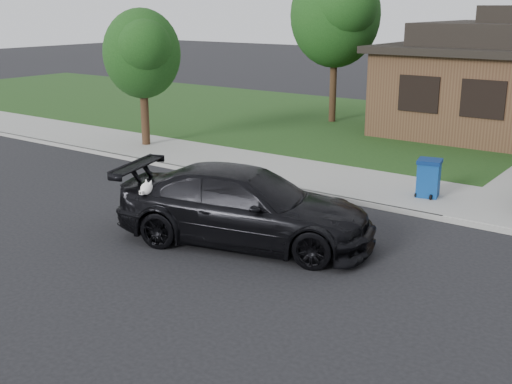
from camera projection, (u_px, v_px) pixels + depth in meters
The scene contains 8 objects.
ground at pixel (220, 230), 14.13m from camera, with size 120.00×120.00×0.00m, color black.
sidewalk at pixel (332, 180), 18.00m from camera, with size 60.00×3.00×0.12m, color gray.
curb at pixel (304, 192), 16.83m from camera, with size 60.00×0.12×0.12m, color gray.
lawn at pixel (436, 135), 24.22m from camera, with size 60.00×13.00×0.13m, color #193814.
sedan at pixel (245, 206), 13.23m from camera, with size 5.77×3.58×1.56m.
recycling_bin at pixel (429, 178), 16.12m from camera, with size 0.68×0.68×0.95m.
tree_0 at pixel (338, 13), 25.33m from camera, with size 3.78×3.60×6.34m.
tree_2 at pixel (142, 52), 21.34m from camera, with size 2.73×2.60×4.59m.
Camera 1 is at (8.46, -10.33, 4.76)m, focal length 45.00 mm.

